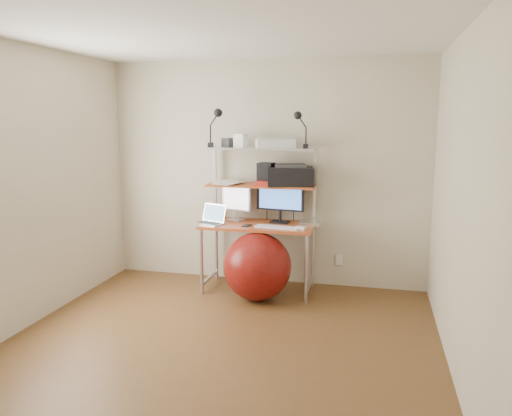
{
  "coord_description": "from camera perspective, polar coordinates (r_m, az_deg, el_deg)",
  "views": [
    {
      "loc": [
        1.19,
        -3.67,
        1.84
      ],
      "look_at": [
        0.04,
        1.15,
        0.97
      ],
      "focal_mm": 35.0,
      "sensor_mm": 36.0,
      "label": 1
    }
  ],
  "objects": [
    {
      "name": "room",
      "position": [
        3.9,
        -4.53,
        1.27
      ],
      "size": [
        3.6,
        3.6,
        3.6
      ],
      "color": "brown",
      "rests_on": "ground"
    },
    {
      "name": "computer_desk",
      "position": [
        5.38,
        0.43,
        0.55
      ],
      "size": [
        1.2,
        0.6,
        1.57
      ],
      "color": "#B65623",
      "rests_on": "ground"
    },
    {
      "name": "wall_outlet",
      "position": [
        5.68,
        9.5,
        -5.87
      ],
      "size": [
        0.08,
        0.01,
        0.12
      ],
      "primitive_type": "cube",
      "color": "silver",
      "rests_on": "room"
    },
    {
      "name": "monitor_silver",
      "position": [
        5.53,
        -2.29,
        0.83
      ],
      "size": [
        0.36,
        0.18,
        0.41
      ],
      "rotation": [
        0.0,
        0.0,
        -0.33
      ],
      "color": "#B7B7BC",
      "rests_on": "desktop"
    },
    {
      "name": "monitor_black",
      "position": [
        5.4,
        2.79,
        1.13
      ],
      "size": [
        0.53,
        0.17,
        0.53
      ],
      "rotation": [
        0.0,
        0.0,
        -0.14
      ],
      "color": "black",
      "rests_on": "desktop"
    },
    {
      "name": "laptop",
      "position": [
        5.4,
        -5.04,
        -1.31
      ],
      "size": [
        0.36,
        0.33,
        0.26
      ],
      "rotation": [
        0.0,
        0.0,
        -0.37
      ],
      "color": "silver",
      "rests_on": "desktop"
    },
    {
      "name": "keyboard",
      "position": [
        5.17,
        2.4,
        -2.21
      ],
      "size": [
        0.47,
        0.19,
        0.01
      ],
      "primitive_type": "cube",
      "rotation": [
        0.0,
        0.0,
        -0.13
      ],
      "color": "silver",
      "rests_on": "desktop"
    },
    {
      "name": "mouse",
      "position": [
        5.11,
        5.14,
        -2.3
      ],
      "size": [
        0.11,
        0.09,
        0.03
      ],
      "primitive_type": "cube",
      "rotation": [
        0.0,
        0.0,
        -0.31
      ],
      "color": "silver",
      "rests_on": "desktop"
    },
    {
      "name": "mac_mini",
      "position": [
        5.34,
        6.13,
        -1.71
      ],
      "size": [
        0.24,
        0.24,
        0.04
      ],
      "primitive_type": "cube",
      "rotation": [
        0.0,
        0.0,
        0.13
      ],
      "color": "silver",
      "rests_on": "desktop"
    },
    {
      "name": "phone",
      "position": [
        5.26,
        -1.05,
        -2.01
      ],
      "size": [
        0.09,
        0.13,
        0.01
      ],
      "primitive_type": "cube",
      "rotation": [
        0.0,
        0.0,
        -0.21
      ],
      "color": "black",
      "rests_on": "desktop"
    },
    {
      "name": "printer",
      "position": [
        5.34,
        3.92,
        3.74
      ],
      "size": [
        0.54,
        0.42,
        0.23
      ],
      "rotation": [
        0.0,
        0.0,
        0.22
      ],
      "color": "black",
      "rests_on": "mid_shelf"
    },
    {
      "name": "nas_cube",
      "position": [
        5.41,
        1.15,
        3.96
      ],
      "size": [
        0.18,
        0.18,
        0.24
      ],
      "primitive_type": "cube",
      "rotation": [
        0.0,
        0.0,
        -0.13
      ],
      "color": "black",
      "rests_on": "mid_shelf"
    },
    {
      "name": "red_box",
      "position": [
        5.33,
        0.78,
        2.84
      ],
      "size": [
        0.18,
        0.13,
        0.05
      ],
      "primitive_type": "cube",
      "rotation": [
        0.0,
        0.0,
        0.11
      ],
      "color": "red",
      "rests_on": "mid_shelf"
    },
    {
      "name": "scanner",
      "position": [
        5.35,
        2.18,
        7.46
      ],
      "size": [
        0.47,
        0.39,
        0.11
      ],
      "rotation": [
        0.0,
        0.0,
        0.34
      ],
      "color": "silver",
      "rests_on": "top_shelf"
    },
    {
      "name": "box_white",
      "position": [
        5.41,
        -1.77,
        7.71
      ],
      "size": [
        0.15,
        0.14,
        0.14
      ],
      "primitive_type": "cube",
      "rotation": [
        0.0,
        0.0,
        -0.31
      ],
      "color": "silver",
      "rests_on": "top_shelf"
    },
    {
      "name": "box_grey",
      "position": [
        5.48,
        -3.27,
        7.49
      ],
      "size": [
        0.12,
        0.12,
        0.1
      ],
      "primitive_type": "cube",
      "rotation": [
        0.0,
        0.0,
        -0.31
      ],
      "color": "#323234",
      "rests_on": "top_shelf"
    },
    {
      "name": "clip_lamp_left",
      "position": [
        5.4,
        -4.53,
        10.09
      ],
      "size": [
        0.16,
        0.09,
        0.41
      ],
      "color": "black",
      "rests_on": "top_shelf"
    },
    {
      "name": "clip_lamp_right",
      "position": [
        5.21,
        5.0,
        9.83
      ],
      "size": [
        0.15,
        0.08,
        0.38
      ],
      "color": "black",
      "rests_on": "top_shelf"
    },
    {
      "name": "exercise_ball",
      "position": [
        5.17,
        0.14,
        -6.71
      ],
      "size": [
        0.7,
        0.7,
        0.7
      ],
      "primitive_type": "sphere",
      "color": "maroon",
      "rests_on": "floor"
    },
    {
      "name": "paper_stack",
      "position": [
        5.51,
        -3.35,
        2.97
      ],
      "size": [
        0.41,
        0.42,
        0.03
      ],
      "color": "white",
      "rests_on": "mid_shelf"
    }
  ]
}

